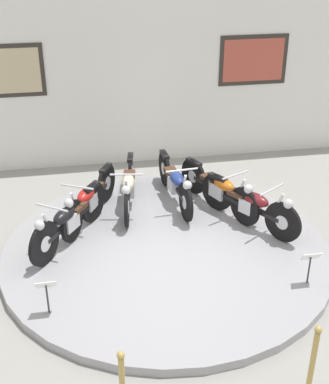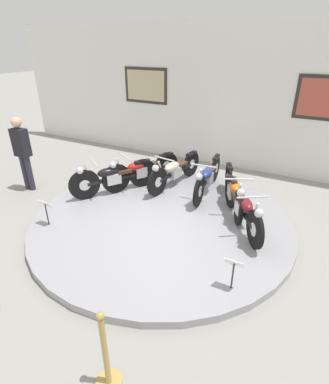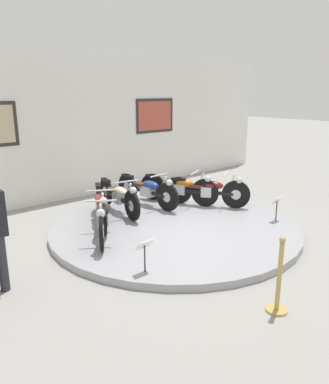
{
  "view_description": "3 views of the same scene",
  "coord_description": "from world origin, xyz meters",
  "px_view_note": "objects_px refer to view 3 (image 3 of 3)",
  "views": [
    {
      "loc": [
        -1.23,
        -6.71,
        4.64
      ],
      "look_at": [
        0.04,
        0.39,
        0.86
      ],
      "focal_mm": 50.0,
      "sensor_mm": 36.0,
      "label": 1
    },
    {
      "loc": [
        2.37,
        -4.4,
        3.18
      ],
      "look_at": [
        0.02,
        0.06,
        0.64
      ],
      "focal_mm": 28.0,
      "sensor_mm": 36.0,
      "label": 2
    },
    {
      "loc": [
        -4.87,
        -5.25,
        2.75
      ],
      "look_at": [
        -0.11,
        0.19,
        0.79
      ],
      "focal_mm": 35.0,
      "sensor_mm": 36.0,
      "label": 3
    }
  ],
  "objects_px": {
    "motorcycle_cream": "(119,196)",
    "info_placard_front_left": "(145,249)",
    "motorcycle_black": "(103,216)",
    "stanchion_post_left_of_entry": "(278,287)",
    "motorcycle_orange": "(180,187)",
    "motorcycle_maroon": "(208,190)",
    "motorcycle_red": "(101,205)",
    "info_placard_front_centre": "(277,204)",
    "motorcycle_blue": "(148,189)"
  },
  "relations": [
    {
      "from": "motorcycle_black",
      "to": "stanchion_post_left_of_entry",
      "type": "height_order",
      "value": "stanchion_post_left_of_entry"
    },
    {
      "from": "motorcycle_orange",
      "to": "motorcycle_black",
      "type": "bearing_deg",
      "value": -166.39
    },
    {
      "from": "motorcycle_blue",
      "to": "stanchion_post_left_of_entry",
      "type": "xyz_separation_m",
      "value": [
        -1.38,
        -4.37,
        -0.18
      ]
    },
    {
      "from": "info_placard_front_left",
      "to": "motorcycle_cream",
      "type": "bearing_deg",
      "value": 62.86
    },
    {
      "from": "motorcycle_blue",
      "to": "stanchion_post_left_of_entry",
      "type": "height_order",
      "value": "stanchion_post_left_of_entry"
    },
    {
      "from": "motorcycle_cream",
      "to": "motorcycle_maroon",
      "type": "relative_size",
      "value": 1.16
    },
    {
      "from": "motorcycle_cream",
      "to": "motorcycle_blue",
      "type": "height_order",
      "value": "motorcycle_blue"
    },
    {
      "from": "info_placard_front_left",
      "to": "info_placard_front_centre",
      "type": "distance_m",
      "value": 3.48
    },
    {
      "from": "motorcycle_blue",
      "to": "motorcycle_orange",
      "type": "bearing_deg",
      "value": -27.7
    },
    {
      "from": "motorcycle_red",
      "to": "info_placard_front_centre",
      "type": "relative_size",
      "value": 3.56
    },
    {
      "from": "motorcycle_blue",
      "to": "stanchion_post_left_of_entry",
      "type": "relative_size",
      "value": 1.95
    },
    {
      "from": "motorcycle_red",
      "to": "info_placard_front_left",
      "type": "xyz_separation_m",
      "value": [
        -0.65,
        -2.24,
        -0.03
      ]
    },
    {
      "from": "motorcycle_orange",
      "to": "info_placard_front_centre",
      "type": "distance_m",
      "value": 2.33
    },
    {
      "from": "motorcycle_black",
      "to": "info_placard_front_centre",
      "type": "height_order",
      "value": "motorcycle_black"
    },
    {
      "from": "motorcycle_orange",
      "to": "motorcycle_maroon",
      "type": "relative_size",
      "value": 1.08
    },
    {
      "from": "info_placard_front_left",
      "to": "stanchion_post_left_of_entry",
      "type": "height_order",
      "value": "stanchion_post_left_of_entry"
    },
    {
      "from": "info_placard_front_left",
      "to": "info_placard_front_centre",
      "type": "relative_size",
      "value": 1.0
    },
    {
      "from": "motorcycle_orange",
      "to": "motorcycle_maroon",
      "type": "height_order",
      "value": "motorcycle_orange"
    },
    {
      "from": "motorcycle_cream",
      "to": "stanchion_post_left_of_entry",
      "type": "distance_m",
      "value": 4.41
    },
    {
      "from": "info_placard_front_left",
      "to": "stanchion_post_left_of_entry",
      "type": "xyz_separation_m",
      "value": [
        0.76,
        -1.77,
        -0.15
      ]
    },
    {
      "from": "motorcycle_red",
      "to": "motorcycle_blue",
      "type": "bearing_deg",
      "value": 13.51
    },
    {
      "from": "motorcycle_red",
      "to": "motorcycle_blue",
      "type": "height_order",
      "value": "motorcycle_red"
    },
    {
      "from": "info_placard_front_centre",
      "to": "motorcycle_cream",
      "type": "bearing_deg",
      "value": 129.54
    },
    {
      "from": "motorcycle_red",
      "to": "motorcycle_cream",
      "type": "height_order",
      "value": "motorcycle_red"
    },
    {
      "from": "info_placard_front_centre",
      "to": "motorcycle_maroon",
      "type": "bearing_deg",
      "value": 100.59
    },
    {
      "from": "motorcycle_maroon",
      "to": "motorcycle_cream",
      "type": "bearing_deg",
      "value": 152.13
    },
    {
      "from": "motorcycle_maroon",
      "to": "info_placard_front_left",
      "type": "relative_size",
      "value": 3.33
    },
    {
      "from": "stanchion_post_left_of_entry",
      "to": "motorcycle_red",
      "type": "bearing_deg",
      "value": 91.62
    },
    {
      "from": "motorcycle_black",
      "to": "motorcycle_orange",
      "type": "height_order",
      "value": "motorcycle_black"
    },
    {
      "from": "motorcycle_cream",
      "to": "info_placard_front_left",
      "type": "relative_size",
      "value": 3.85
    },
    {
      "from": "motorcycle_maroon",
      "to": "info_placard_front_centre",
      "type": "distance_m",
      "value": 1.66
    },
    {
      "from": "motorcycle_black",
      "to": "motorcycle_orange",
      "type": "xyz_separation_m",
      "value": [
        2.53,
        0.61,
        -0.01
      ]
    },
    {
      "from": "motorcycle_maroon",
      "to": "motorcycle_blue",
      "type": "bearing_deg",
      "value": 136.65
    },
    {
      "from": "motorcycle_cream",
      "to": "info_placard_front_centre",
      "type": "height_order",
      "value": "motorcycle_cream"
    },
    {
      "from": "motorcycle_black",
      "to": "stanchion_post_left_of_entry",
      "type": "relative_size",
      "value": 1.66
    },
    {
      "from": "motorcycle_blue",
      "to": "info_placard_front_left",
      "type": "relative_size",
      "value": 3.9
    },
    {
      "from": "motorcycle_orange",
      "to": "motorcycle_maroon",
      "type": "distance_m",
      "value": 0.7
    },
    {
      "from": "motorcycle_orange",
      "to": "info_placard_front_centre",
      "type": "height_order",
      "value": "motorcycle_orange"
    },
    {
      "from": "motorcycle_blue",
      "to": "info_placard_front_centre",
      "type": "height_order",
      "value": "motorcycle_blue"
    },
    {
      "from": "motorcycle_cream",
      "to": "info_placard_front_centre",
      "type": "distance_m",
      "value": 3.37
    },
    {
      "from": "motorcycle_cream",
      "to": "motorcycle_orange",
      "type": "relative_size",
      "value": 1.07
    },
    {
      "from": "motorcycle_black",
      "to": "motorcycle_red",
      "type": "distance_m",
      "value": 0.7
    },
    {
      "from": "motorcycle_cream",
      "to": "info_placard_front_centre",
      "type": "relative_size",
      "value": 3.85
    },
    {
      "from": "motorcycle_black",
      "to": "motorcycle_cream",
      "type": "relative_size",
      "value": 0.86
    },
    {
      "from": "motorcycle_red",
      "to": "motorcycle_maroon",
      "type": "distance_m",
      "value": 2.6
    },
    {
      "from": "motorcycle_cream",
      "to": "info_placard_front_left",
      "type": "height_order",
      "value": "motorcycle_cream"
    },
    {
      "from": "motorcycle_cream",
      "to": "info_placard_front_centre",
      "type": "bearing_deg",
      "value": -50.46
    },
    {
      "from": "motorcycle_black",
      "to": "stanchion_post_left_of_entry",
      "type": "xyz_separation_m",
      "value": [
        0.46,
        -3.4,
        -0.18
      ]
    },
    {
      "from": "motorcycle_blue",
      "to": "info_placard_front_centre",
      "type": "bearing_deg",
      "value": -62.8
    },
    {
      "from": "info_placard_front_centre",
      "to": "stanchion_post_left_of_entry",
      "type": "bearing_deg",
      "value": -146.92
    }
  ]
}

